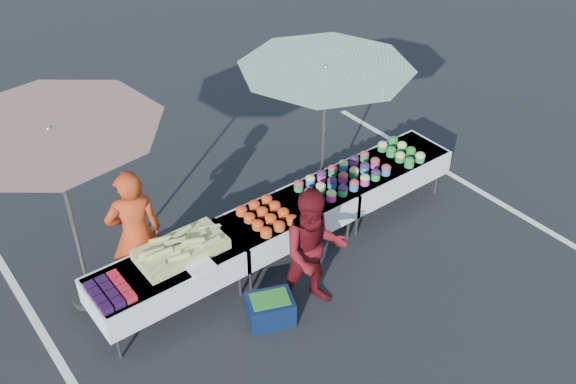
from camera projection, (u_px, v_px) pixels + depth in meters
ground at (288, 251)px, 8.76m from camera, size 80.00×80.00×0.00m
stripe_left at (62, 366)px, 7.19m from camera, size 0.10×5.00×0.00m
stripe_right at (445, 171)px, 10.34m from camera, size 0.10×5.00×0.00m
table_left at (167, 275)px, 7.54m from camera, size 1.86×0.81×0.75m
table_center at (288, 218)px, 8.42m from camera, size 1.86×0.81×0.75m
table_right at (386, 171)px, 9.31m from camera, size 1.86×0.81×0.75m
berry_punnets at (110, 292)px, 7.03m from camera, size 0.40×0.54×0.08m
corn_pile at (181, 249)px, 7.53m from camera, size 1.16×0.57×0.26m
plastic_bags at (201, 267)px, 7.38m from camera, size 0.30×0.25×0.05m
carrot_bowls at (267, 215)px, 8.12m from camera, size 0.55×0.69×0.11m
potato_cups at (343, 177)px, 8.74m from camera, size 1.34×0.58×0.16m
bean_baskets at (401, 151)px, 9.29m from camera, size 0.36×0.68×0.15m
vendor at (136, 234)px, 7.67m from camera, size 0.74×0.59×1.79m
customer at (314, 251)px, 7.51m from camera, size 1.00×0.91×1.67m
umbrella_left at (53, 145)px, 6.72m from camera, size 2.99×2.99×2.48m
umbrella_right at (325, 81)px, 8.22m from camera, size 2.31×2.31×2.35m
storage_bin at (270, 309)px, 7.64m from camera, size 0.66×0.57×0.36m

